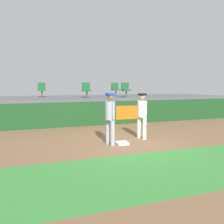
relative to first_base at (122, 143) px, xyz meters
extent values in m
plane|color=brown|center=(0.18, -0.07, -0.04)|extent=(60.00, 60.00, 0.00)
cube|color=#388438|center=(0.18, -2.64, -0.04)|extent=(18.00, 2.80, 0.01)
cube|color=white|center=(0.00, 0.00, 0.00)|extent=(0.40, 0.40, 0.08)
cylinder|color=white|center=(0.99, 0.71, 0.38)|extent=(0.14, 0.14, 0.84)
cylinder|color=white|center=(1.07, 0.41, 0.38)|extent=(0.14, 0.14, 0.84)
cylinder|color=white|center=(1.03, 0.56, 1.09)|extent=(0.40, 0.40, 0.59)
sphere|color=tan|center=(1.03, 0.56, 1.55)|extent=(0.22, 0.22, 0.22)
cube|color=black|center=(1.03, 0.56, 1.62)|extent=(0.28, 0.28, 0.08)
cylinder|color=white|center=(0.97, 0.75, 1.11)|extent=(0.09, 0.09, 0.55)
cylinder|color=white|center=(1.08, 0.37, 1.11)|extent=(0.09, 0.09, 0.55)
ellipsoid|color=brown|center=(1.07, 0.77, 0.87)|extent=(0.17, 0.23, 0.28)
cylinder|color=#9EA3AD|center=(-0.44, 0.20, 0.39)|extent=(0.15, 0.15, 0.86)
cylinder|color=#9EA3AD|center=(-0.37, -0.10, 0.39)|extent=(0.15, 0.15, 0.86)
cylinder|color=#9EA3AD|center=(-0.41, 0.05, 1.12)|extent=(0.39, 0.39, 0.60)
sphere|color=#8C6647|center=(-0.41, 0.05, 1.59)|extent=(0.22, 0.22, 0.22)
cube|color=#193899|center=(-0.41, 0.05, 1.66)|extent=(0.28, 0.28, 0.08)
cylinder|color=#9EA3AD|center=(-0.45, 0.25, 1.14)|extent=(0.09, 0.09, 0.56)
cylinder|color=#9EA3AD|center=(-0.37, -0.15, 1.14)|extent=(0.09, 0.09, 0.56)
cube|color=#19471E|center=(0.18, 4.08, 0.54)|extent=(18.00, 0.24, 1.17)
cube|color=orange|center=(2.03, 3.96, 0.54)|extent=(1.50, 0.02, 0.70)
cube|color=#59595E|center=(0.18, 6.65, 0.61)|extent=(18.00, 4.80, 1.29)
cylinder|color=#4C4C51|center=(-2.11, 7.25, 1.45)|extent=(0.08, 0.08, 0.40)
cube|color=#19592D|center=(-2.11, 7.25, 1.65)|extent=(0.44, 0.44, 0.08)
cube|color=#19592D|center=(-2.11, 7.44, 1.89)|extent=(0.44, 0.06, 0.40)
cylinder|color=#4C4C51|center=(2.50, 7.25, 1.45)|extent=(0.08, 0.08, 0.40)
cube|color=#19592D|center=(2.50, 7.25, 1.65)|extent=(0.48, 0.44, 0.08)
cube|color=#19592D|center=(2.50, 7.44, 1.89)|extent=(0.48, 0.06, 0.40)
cylinder|color=#4C4C51|center=(2.46, 5.45, 1.45)|extent=(0.08, 0.08, 0.40)
cube|color=#19592D|center=(2.46, 5.45, 1.65)|extent=(0.46, 0.44, 0.08)
cube|color=#19592D|center=(2.46, 5.64, 1.89)|extent=(0.46, 0.06, 0.40)
cylinder|color=#4C4C51|center=(0.14, 5.45, 1.45)|extent=(0.08, 0.08, 0.40)
cube|color=#19592D|center=(0.14, 5.45, 1.65)|extent=(0.45, 0.44, 0.08)
cube|color=#19592D|center=(0.14, 5.64, 1.89)|extent=(0.45, 0.06, 0.40)
camera|label=1|loc=(-3.06, -7.57, 1.99)|focal=39.20mm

